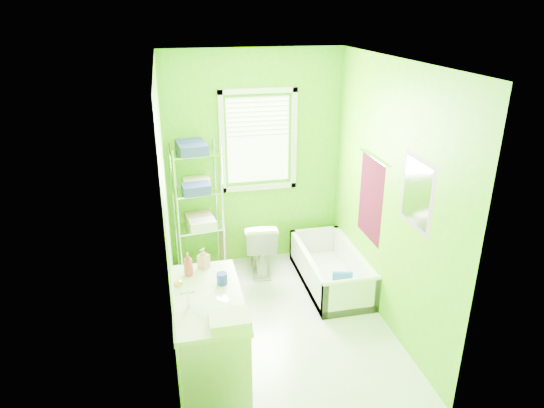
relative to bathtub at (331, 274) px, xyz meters
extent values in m
plane|color=silver|center=(-0.73, -0.60, -0.14)|extent=(2.90, 2.90, 0.00)
cube|color=#51AE08|center=(-0.73, 0.85, 1.16)|extent=(2.10, 0.04, 2.60)
cube|color=#51AE08|center=(-0.73, -2.05, 1.16)|extent=(2.10, 0.04, 2.60)
cube|color=#51AE08|center=(-1.78, -0.60, 1.16)|extent=(0.04, 2.90, 2.60)
cube|color=#51AE08|center=(0.32, -0.60, 1.16)|extent=(0.04, 2.90, 2.60)
cube|color=white|center=(-0.73, -0.60, 2.46)|extent=(2.10, 2.90, 0.04)
cube|color=white|center=(-0.68, 0.84, 1.41)|extent=(0.74, 0.01, 1.01)
cube|color=white|center=(-0.68, 0.82, 0.83)|extent=(0.92, 0.05, 0.06)
cube|color=white|center=(-0.68, 0.82, 1.99)|extent=(0.92, 0.05, 0.06)
cube|color=white|center=(-1.11, 0.82, 1.41)|extent=(0.06, 0.05, 1.22)
cube|color=white|center=(-0.25, 0.82, 1.41)|extent=(0.06, 0.05, 1.22)
cube|color=white|center=(-0.68, 0.82, 1.70)|extent=(0.72, 0.02, 0.50)
cube|color=white|center=(-1.77, -1.60, 0.86)|extent=(0.02, 0.80, 2.00)
sphere|color=gold|center=(-1.73, -1.27, 0.86)|extent=(0.07, 0.07, 0.07)
cube|color=#48081A|center=(0.30, -0.25, 1.01)|extent=(0.02, 0.58, 0.90)
cylinder|color=silver|center=(0.29, -0.25, 1.46)|extent=(0.02, 0.62, 0.02)
cube|color=#CC5972|center=(0.30, -1.15, 1.41)|extent=(0.02, 0.54, 0.64)
cube|color=white|center=(0.30, -1.15, 1.41)|extent=(0.01, 0.44, 0.54)
cube|color=white|center=(0.00, 0.03, -0.09)|extent=(0.63, 1.35, 0.09)
cube|color=white|center=(-0.28, 0.03, 0.06)|extent=(0.06, 1.35, 0.41)
cube|color=white|center=(0.28, 0.03, 0.06)|extent=(0.06, 1.35, 0.41)
cube|color=white|center=(0.00, -0.61, 0.06)|extent=(0.63, 0.06, 0.41)
cube|color=white|center=(0.00, 0.68, 0.06)|extent=(0.63, 0.06, 0.41)
cylinder|color=white|center=(0.00, -0.61, 0.27)|extent=(0.63, 0.06, 0.06)
cylinder|color=blue|center=(0.00, -0.39, -0.02)|extent=(0.31, 0.31, 0.05)
cylinder|color=yellow|center=(0.00, -0.39, 0.03)|extent=(0.29, 0.29, 0.05)
cube|color=blue|center=(0.03, -0.28, 0.08)|extent=(0.22, 0.09, 0.20)
imported|color=white|center=(-0.75, 0.51, 0.20)|extent=(0.44, 0.70, 0.68)
cube|color=silver|center=(-1.51, -1.22, 0.25)|extent=(0.54, 1.08, 0.79)
cube|color=silver|center=(-1.51, -1.22, 0.67)|extent=(0.57, 1.11, 0.05)
ellipsoid|color=white|center=(-1.49, -1.37, 0.67)|extent=(0.37, 0.49, 0.13)
cylinder|color=silver|center=(-1.67, -1.37, 0.77)|extent=(0.03, 0.03, 0.16)
cylinder|color=silver|center=(-1.67, -1.37, 0.84)|extent=(0.12, 0.02, 0.02)
imported|color=#D13D4D|center=(-1.64, -0.86, 0.80)|extent=(0.09, 0.09, 0.22)
imported|color=pink|center=(-1.50, -0.75, 0.79)|extent=(0.12, 0.12, 0.19)
cylinder|color=#1A2DAA|center=(-1.37, -1.07, 0.75)|extent=(0.09, 0.09, 0.10)
cube|color=white|center=(-1.39, -1.64, 0.73)|extent=(0.30, 0.24, 0.08)
cylinder|color=silver|center=(-1.68, 0.43, 0.67)|extent=(0.02, 0.02, 1.61)
cylinder|color=silver|center=(-1.72, 0.74, 0.67)|extent=(0.02, 0.02, 1.61)
cylinder|color=silver|center=(-1.17, 0.49, 0.67)|extent=(0.02, 0.02, 1.61)
cylinder|color=silver|center=(-1.21, 0.80, 0.67)|extent=(0.02, 0.02, 1.61)
cube|color=silver|center=(-1.45, 0.62, 0.01)|extent=(0.57, 0.40, 0.02)
cube|color=silver|center=(-1.45, 0.62, 0.46)|extent=(0.57, 0.40, 0.02)
cube|color=silver|center=(-1.45, 0.62, 0.92)|extent=(0.57, 0.40, 0.02)
cube|color=silver|center=(-1.45, 0.62, 1.37)|extent=(0.57, 0.40, 0.02)
cube|color=#2C3B9E|center=(-1.46, 0.51, 1.43)|extent=(0.32, 0.24, 0.11)
cube|color=#2C3B9E|center=(-1.49, 0.73, 1.43)|extent=(0.32, 0.24, 0.11)
cube|color=#2C3B9E|center=(-1.46, 0.51, 0.98)|extent=(0.32, 0.24, 0.11)
cube|color=#CDC57D|center=(-1.44, 0.74, 0.98)|extent=(0.32, 0.24, 0.11)
cube|color=white|center=(-1.41, 0.54, 0.53)|extent=(0.32, 0.24, 0.11)
cube|color=pink|center=(-1.44, 0.75, 0.53)|extent=(0.32, 0.24, 0.11)
cube|color=pink|center=(-1.18, 0.65, 0.20)|extent=(0.06, 0.28, 0.50)
camera|label=1|loc=(-1.72, -4.61, 2.89)|focal=32.00mm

